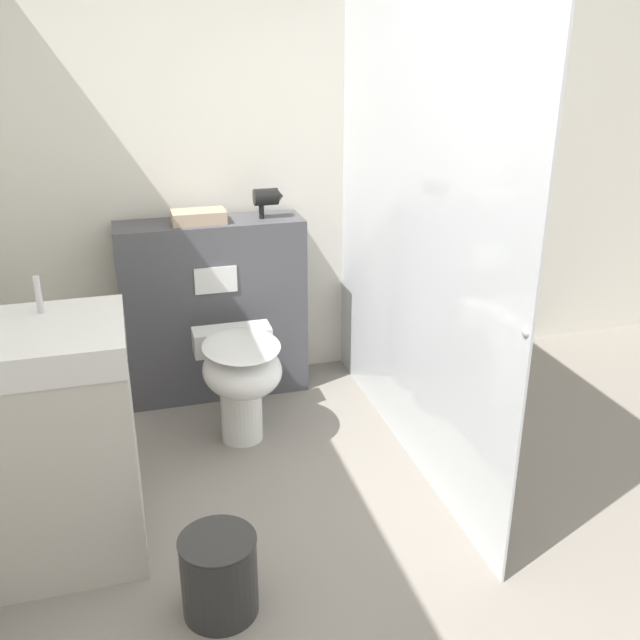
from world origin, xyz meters
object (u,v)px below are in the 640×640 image
at_px(sink_vanity, 57,444).
at_px(toilet, 241,373).
at_px(hair_drier, 268,198).
at_px(waste_bin, 219,575).

bearing_deg(sink_vanity, toilet, 37.36).
relative_size(toilet, hair_drier, 3.72).
bearing_deg(hair_drier, toilet, -115.58).
xyz_separation_m(sink_vanity, waste_bin, (0.52, -0.49, -0.32)).
height_order(hair_drier, waste_bin, hair_drier).
distance_m(toilet, sink_vanity, 1.00).
bearing_deg(sink_vanity, hair_drier, 47.76).
xyz_separation_m(toilet, waste_bin, (-0.27, -1.09, -0.22)).
xyz_separation_m(toilet, hair_drier, (0.27, 0.57, 0.72)).
distance_m(sink_vanity, waste_bin, 0.78).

